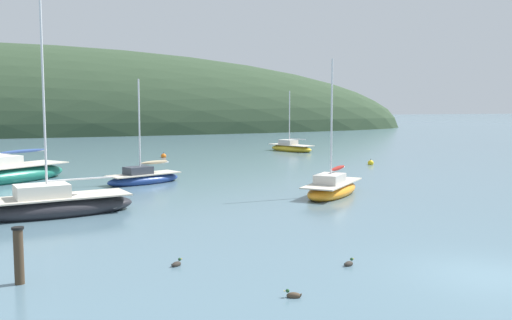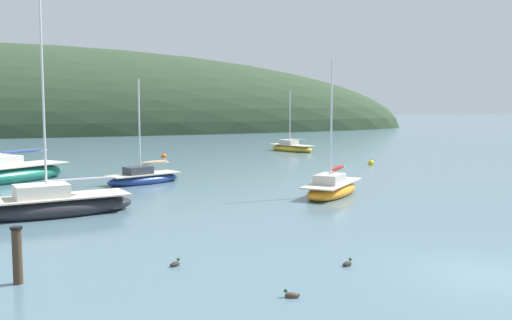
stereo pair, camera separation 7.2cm
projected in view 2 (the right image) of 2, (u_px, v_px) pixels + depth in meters
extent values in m
plane|color=slate|center=(489.00, 277.00, 14.95)|extent=(400.00, 400.00, 0.00)
ellipsoid|color=#196B56|center=(6.00, 176.00, 33.10)|extent=(7.66, 7.03, 1.24)
cube|color=beige|center=(6.00, 166.00, 33.05)|extent=(7.04, 6.47, 0.06)
cylinder|color=silver|center=(24.00, 152.00, 34.02)|extent=(2.55, 2.15, 0.07)
ellipsoid|color=#2D4784|center=(24.00, 151.00, 34.02)|extent=(2.53, 2.17, 0.20)
ellipsoid|color=#232328|center=(55.00, 208.00, 23.26)|extent=(6.68, 3.49, 1.02)
cube|color=beige|center=(55.00, 197.00, 23.21)|extent=(6.15, 3.21, 0.06)
cube|color=silver|center=(42.00, 191.00, 22.93)|extent=(2.29, 1.82, 0.56)
cylinder|color=silver|center=(43.00, 92.00, 22.64)|extent=(0.09, 0.09, 8.47)
cylinder|color=silver|center=(80.00, 179.00, 23.66)|extent=(2.62, 0.65, 0.07)
ellipsoid|color=orange|center=(332.00, 191.00, 28.28)|extent=(4.91, 4.98, 0.84)
cube|color=beige|center=(332.00, 183.00, 28.25)|extent=(4.52, 4.58, 0.06)
cube|color=beige|center=(330.00, 179.00, 27.85)|extent=(1.99, 2.00, 0.49)
cylinder|color=silver|center=(331.00, 122.00, 27.71)|extent=(0.09, 0.09, 6.08)
cylinder|color=silver|center=(338.00, 169.00, 28.93)|extent=(1.58, 1.62, 0.07)
ellipsoid|color=maroon|center=(338.00, 168.00, 28.92)|extent=(1.61, 1.65, 0.20)
ellipsoid|color=navy|center=(144.00, 180.00, 32.49)|extent=(4.80, 3.37, 0.73)
cube|color=beige|center=(144.00, 174.00, 32.46)|extent=(4.42, 3.10, 0.06)
cube|color=#333842|center=(138.00, 171.00, 32.19)|extent=(1.76, 1.54, 0.46)
cylinder|color=silver|center=(139.00, 127.00, 32.04)|extent=(0.09, 0.09, 5.38)
cylinder|color=silver|center=(154.00, 163.00, 32.90)|extent=(1.77, 0.89, 0.07)
ellipsoid|color=tan|center=(154.00, 162.00, 32.90)|extent=(1.75, 0.97, 0.20)
ellipsoid|color=gold|center=(292.00, 149.00, 54.55)|extent=(3.63, 5.35, 0.81)
cube|color=beige|center=(292.00, 145.00, 54.51)|extent=(3.34, 4.93, 0.06)
cube|color=beige|center=(289.00, 142.00, 54.79)|extent=(1.69, 1.94, 0.48)
cylinder|color=silver|center=(290.00, 118.00, 54.45)|extent=(0.09, 0.09, 5.15)
cylinder|color=silver|center=(298.00, 139.00, 53.85)|extent=(0.93, 1.98, 0.07)
sphere|color=yellow|center=(371.00, 163.00, 42.42)|extent=(0.44, 0.44, 0.44)
cylinder|color=black|center=(371.00, 159.00, 42.40)|extent=(0.04, 0.04, 0.10)
sphere|color=orange|center=(164.00, 156.00, 48.09)|extent=(0.44, 0.44, 0.44)
cylinder|color=black|center=(164.00, 153.00, 48.07)|extent=(0.04, 0.04, 0.10)
ellipsoid|color=#473828|center=(292.00, 296.00, 13.35)|extent=(0.38, 0.30, 0.16)
sphere|color=#1E4723|center=(286.00, 291.00, 13.35)|extent=(0.09, 0.09, 0.09)
cone|color=gold|center=(283.00, 291.00, 13.36)|extent=(0.06, 0.05, 0.04)
cone|color=#473828|center=(298.00, 295.00, 13.33)|extent=(0.10, 0.09, 0.08)
ellipsoid|color=#2D2823|center=(347.00, 264.00, 15.97)|extent=(0.38, 0.32, 0.16)
sphere|color=#1E4723|center=(350.00, 259.00, 16.07)|extent=(0.09, 0.09, 0.09)
cone|color=gold|center=(352.00, 259.00, 16.11)|extent=(0.06, 0.05, 0.04)
cone|color=#2D2823|center=(344.00, 264.00, 15.86)|extent=(0.10, 0.10, 0.08)
ellipsoid|color=#2D2823|center=(175.00, 264.00, 15.95)|extent=(0.38, 0.36, 0.16)
sphere|color=#1E4723|center=(178.00, 259.00, 16.06)|extent=(0.09, 0.09, 0.09)
cone|color=gold|center=(180.00, 259.00, 16.11)|extent=(0.06, 0.06, 0.04)
cone|color=#2D2823|center=(171.00, 265.00, 15.82)|extent=(0.10, 0.10, 0.08)
cylinder|color=#423323|center=(17.00, 257.00, 14.31)|extent=(0.24, 0.24, 1.40)
cylinder|color=black|center=(16.00, 228.00, 14.24)|extent=(0.30, 0.30, 0.06)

